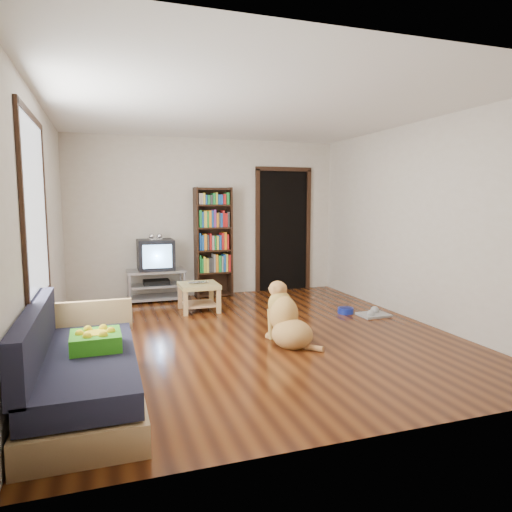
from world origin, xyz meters
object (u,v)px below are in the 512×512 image
object	(u,v)px
grey_rag	(374,315)
coffee_table	(199,292)
crt_tv	(155,254)
dog_bowl	(346,310)
sofa	(80,374)
green_cushion	(96,341)
tv_stand	(156,284)
dog	(286,321)
laptop	(199,283)
bookshelf	(213,236)

from	to	relation	value
grey_rag	coffee_table	distance (m)	2.49
grey_rag	coffee_table	bearing A→B (deg)	154.75
grey_rag	crt_tv	xyz separation A→B (m)	(-2.75, 1.95, 0.73)
dog_bowl	sofa	size ratio (longest dim) A/B	0.12
green_cushion	tv_stand	bearing A→B (deg)	74.92
coffee_table	dog	world-z (taller)	dog
green_cushion	crt_tv	distance (m)	3.67
green_cushion	crt_tv	size ratio (longest dim) A/B	0.66
green_cushion	dog_bowl	size ratio (longest dim) A/B	1.74
laptop	grey_rag	world-z (taller)	laptop
green_cushion	bookshelf	xyz separation A→B (m)	(1.80, 3.64, 0.52)
crt_tv	sofa	bearing A→B (deg)	-104.93
sofa	tv_stand	bearing A→B (deg)	74.98
dog	tv_stand	bearing A→B (deg)	112.95
tv_stand	dog	distance (m)	2.90
crt_tv	coffee_table	distance (m)	1.12
bookshelf	sofa	xyz separation A→B (m)	(-1.92, -3.72, -0.74)
dog_bowl	grey_rag	xyz separation A→B (m)	(0.30, -0.25, -0.03)
crt_tv	bookshelf	distance (m)	0.99
laptop	sofa	size ratio (longest dim) A/B	0.16
green_cushion	tv_stand	distance (m)	3.65
dog_bowl	green_cushion	bearing A→B (deg)	-150.46
dog	coffee_table	bearing A→B (deg)	109.08
green_cushion	laptop	size ratio (longest dim) A/B	1.35
laptop	crt_tv	size ratio (longest dim) A/B	0.49
grey_rag	dog	world-z (taller)	dog
tv_stand	bookshelf	distance (m)	1.20
coffee_table	dog	distance (m)	1.91
sofa	coffee_table	bearing A→B (deg)	61.80
green_cushion	sofa	distance (m)	0.27
laptop	tv_stand	xyz separation A→B (m)	(-0.51, 0.90, -0.14)
green_cushion	dog_bowl	distance (m)	3.81
laptop	crt_tv	xyz separation A→B (m)	(-0.51, 0.92, 0.33)
coffee_table	grey_rag	bearing A→B (deg)	-25.25
laptop	dog	distance (m)	1.89
green_cushion	dog	world-z (taller)	dog
laptop	bookshelf	size ratio (longest dim) A/B	0.16
crt_tv	coffee_table	bearing A→B (deg)	-60.29
laptop	crt_tv	world-z (taller)	crt_tv
dog_bowl	tv_stand	size ratio (longest dim) A/B	0.24
dog_bowl	crt_tv	bearing A→B (deg)	145.27
grey_rag	coffee_table	size ratio (longest dim) A/B	0.73
tv_stand	crt_tv	size ratio (longest dim) A/B	1.55
bookshelf	dog	world-z (taller)	bookshelf
coffee_table	dog	xyz separation A→B (m)	(0.62, -1.81, -0.02)
green_cushion	dog	distance (m)	2.18
green_cushion	laptop	world-z (taller)	green_cushion
coffee_table	crt_tv	bearing A→B (deg)	119.71
grey_rag	bookshelf	xyz separation A→B (m)	(-1.80, 2.02, 0.99)
green_cushion	coffee_table	bearing A→B (deg)	61.50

